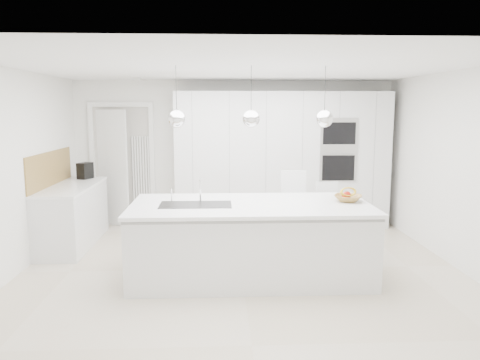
{
  "coord_description": "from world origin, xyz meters",
  "views": [
    {
      "loc": [
        -0.27,
        -5.7,
        2.01
      ],
      "look_at": [
        0.0,
        0.3,
        1.1
      ],
      "focal_mm": 35.0,
      "sensor_mm": 36.0,
      "label": 1
    }
  ],
  "objects_px": {
    "fruit_bowl": "(348,198)",
    "island_base": "(251,243)",
    "bar_stool_right": "(328,218)",
    "espresso_machine": "(85,171)",
    "bar_stool_left": "(294,213)"
  },
  "relations": [
    {
      "from": "fruit_bowl",
      "to": "island_base",
      "type": "bearing_deg",
      "value": -174.57
    },
    {
      "from": "bar_stool_right",
      "to": "fruit_bowl",
      "type": "bearing_deg",
      "value": -92.77
    },
    {
      "from": "espresso_machine",
      "to": "bar_stool_left",
      "type": "bearing_deg",
      "value": 2.08
    },
    {
      "from": "espresso_machine",
      "to": "island_base",
      "type": "bearing_deg",
      "value": -18.41
    },
    {
      "from": "fruit_bowl",
      "to": "bar_stool_right",
      "type": "bearing_deg",
      "value": 92.73
    },
    {
      "from": "fruit_bowl",
      "to": "bar_stool_right",
      "type": "xyz_separation_m",
      "value": [
        -0.04,
        0.83,
        -0.45
      ]
    },
    {
      "from": "espresso_machine",
      "to": "fruit_bowl",
      "type": "bearing_deg",
      "value": -6.69
    },
    {
      "from": "espresso_machine",
      "to": "bar_stool_left",
      "type": "xyz_separation_m",
      "value": [
        3.22,
        -1.18,
        -0.46
      ]
    },
    {
      "from": "island_base",
      "to": "bar_stool_right",
      "type": "relative_size",
      "value": 2.84
    },
    {
      "from": "island_base",
      "to": "bar_stool_right",
      "type": "bearing_deg",
      "value": 39.2
    },
    {
      "from": "island_base",
      "to": "fruit_bowl",
      "type": "bearing_deg",
      "value": 5.43
    },
    {
      "from": "island_base",
      "to": "espresso_machine",
      "type": "bearing_deg",
      "value": 139.28
    },
    {
      "from": "espresso_machine",
      "to": "bar_stool_right",
      "type": "distance_m",
      "value": 3.92
    },
    {
      "from": "bar_stool_left",
      "to": "bar_stool_right",
      "type": "relative_size",
      "value": 1.15
    },
    {
      "from": "fruit_bowl",
      "to": "bar_stool_left",
      "type": "bearing_deg",
      "value": 119.98
    }
  ]
}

